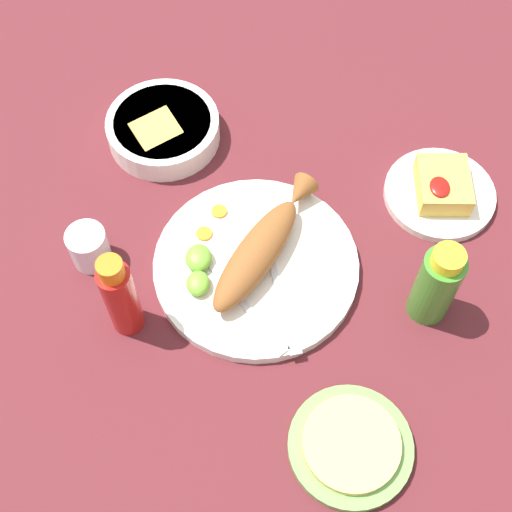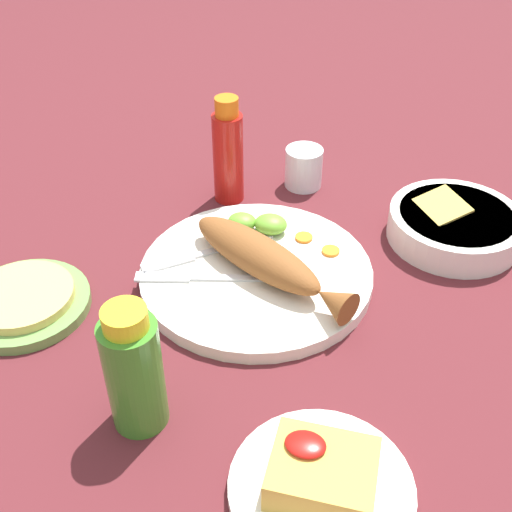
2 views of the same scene
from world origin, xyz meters
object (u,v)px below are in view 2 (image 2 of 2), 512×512
side_plate_fries (321,489)px  tortilla_plate (24,304)px  main_plate (256,273)px  fried_fish (265,259)px  guacamole_bowl (454,224)px  salt_cup (304,170)px  fork_far (200,254)px  hot_sauce_bottle_green (134,371)px  fork_near (198,278)px  hot_sauce_bottle_red (228,154)px

side_plate_fries → tortilla_plate: bearing=-22.0°
main_plate → side_plate_fries: bearing=115.1°
fried_fish → guacamole_bowl: (-0.23, -0.16, -0.02)m
main_plate → salt_cup: 0.25m
guacamole_bowl → tortilla_plate: 0.58m
fork_far → guacamole_bowl: size_ratio=0.84×
fried_fish → guacamole_bowl: 0.29m
main_plate → side_plate_fries: size_ratio=1.74×
tortilla_plate → side_plate_fries: bearing=158.0°
salt_cup → guacamole_bowl: bearing=158.9°
fried_fish → salt_cup: (-0.00, -0.25, -0.01)m
guacamole_bowl → main_plate: bearing=32.0°
main_plate → tortilla_plate: (0.26, 0.13, -0.00)m
main_plate → hot_sauce_bottle_green: size_ratio=2.01×
fork_near → salt_cup: (-0.08, -0.28, 0.01)m
hot_sauce_bottle_green → guacamole_bowl: 0.51m
salt_cup → guacamole_bowl: 0.25m
hot_sauce_bottle_green → tortilla_plate: bearing=-30.5°
hot_sauce_bottle_red → guacamole_bowl: hot_sauce_bottle_red is taller
hot_sauce_bottle_red → side_plate_fries: 0.52m
fork_near → side_plate_fries: (-0.20, 0.25, -0.01)m
fork_far → tortilla_plate: bearing=-2.9°
main_plate → salt_cup: size_ratio=4.78×
side_plate_fries → guacamole_bowl: guacamole_bowl is taller
fried_fish → fork_near: (0.08, 0.03, -0.02)m
main_plate → fork_near: bearing=30.1°
fork_far → side_plate_fries: size_ratio=0.89×
fork_near → salt_cup: bearing=-119.3°
salt_cup → tortilla_plate: salt_cup is taller
fried_fish → salt_cup: size_ratio=3.87×
hot_sauce_bottle_green → guacamole_bowl: hot_sauce_bottle_green is taller
main_plate → fork_far: (0.08, -0.01, 0.01)m
side_plate_fries → tortilla_plate: 0.43m
side_plate_fries → fork_near: bearing=-50.9°
fork_near → salt_cup: 0.30m
fork_near → fork_far: bearing=-88.5°
main_plate → hot_sauce_bottle_green: hot_sauce_bottle_green is taller
fork_near → hot_sauce_bottle_green: hot_sauce_bottle_green is taller
main_plate → fried_fish: fried_fish is taller
hot_sauce_bottle_green → fork_far: bearing=-85.9°
fried_fish → side_plate_fries: (-0.12, 0.28, -0.03)m
side_plate_fries → fried_fish: bearing=-66.6°
guacamole_bowl → hot_sauce_bottle_green: bearing=52.4°
hot_sauce_bottle_red → guacamole_bowl: (-0.34, 0.02, -0.05)m
tortilla_plate → fried_fish: bearing=-157.2°
guacamole_bowl → fork_far: bearing=24.2°
fried_fish → side_plate_fries: 0.31m
fried_fish → tortilla_plate: size_ratio=1.51×
salt_cup → tortilla_plate: 0.46m
hot_sauce_bottle_red → main_plate: bearing=116.1°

